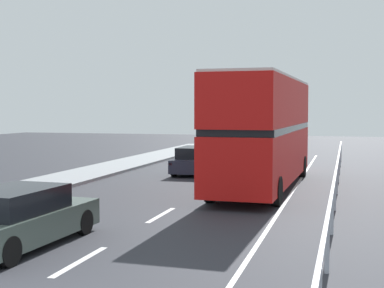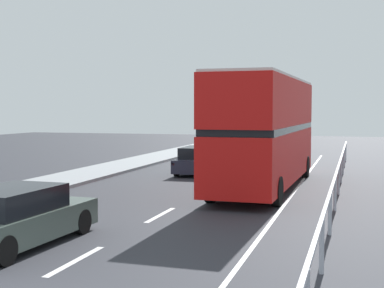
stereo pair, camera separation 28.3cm
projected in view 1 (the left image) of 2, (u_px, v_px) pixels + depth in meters
The scene contains 5 objects.
lane_paint_markings at pixel (230, 217), 16.59m from camera, with size 3.53×46.00×0.01m.
bridge_side_railing at pixel (334, 190), 15.90m from camera, with size 0.10×42.00×1.12m.
double_decker_bus_red at pixel (264, 129), 22.47m from camera, with size 2.80×11.31×4.48m.
hatchback_car_near at pixel (18, 218), 12.96m from camera, with size 2.01×4.58×1.40m.
sedan_car_ahead at pixel (197, 161), 27.63m from camera, with size 1.93×4.25×1.35m.
Camera 1 is at (5.40, -7.29, 3.22)m, focal length 52.00 mm.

